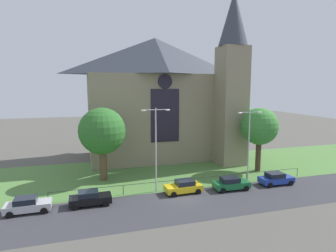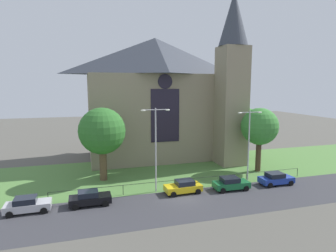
# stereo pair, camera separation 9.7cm
# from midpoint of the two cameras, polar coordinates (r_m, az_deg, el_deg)

# --- Properties ---
(ground) EXTENTS (160.00, 160.00, 0.00)m
(ground) POSITION_cam_midpoint_polar(r_m,az_deg,el_deg) (41.62, -1.72, -8.98)
(ground) COLOR #56544C
(road_asphalt) EXTENTS (120.00, 8.00, 0.01)m
(road_asphalt) POSITION_cam_midpoint_polar(r_m,az_deg,el_deg) (30.86, 4.20, -15.21)
(road_asphalt) COLOR #38383D
(road_asphalt) RESTS_ON ground
(grass_verge) EXTENTS (120.00, 20.00, 0.01)m
(grass_verge) POSITION_cam_midpoint_polar(r_m,az_deg,el_deg) (39.77, -0.97, -9.79)
(grass_verge) COLOR #517F3D
(grass_verge) RESTS_ON ground
(church_building) EXTENTS (23.20, 16.20, 26.00)m
(church_building) POSITION_cam_midpoint_polar(r_m,az_deg,el_deg) (48.41, -1.54, 5.77)
(church_building) COLOR gray
(church_building) RESTS_ON ground
(iron_railing) EXTENTS (31.46, 0.07, 1.13)m
(iron_railing) POSITION_cam_midpoint_polar(r_m,az_deg,el_deg) (34.98, 4.08, -10.66)
(iron_railing) COLOR black
(iron_railing) RESTS_ON ground
(tree_left_near) EXTENTS (5.98, 5.98, 9.45)m
(tree_left_near) POSITION_cam_midpoint_polar(r_m,az_deg,el_deg) (37.40, -13.06, -1.07)
(tree_left_near) COLOR brown
(tree_left_near) RESTS_ON ground
(tree_right_near) EXTENTS (5.23, 5.23, 9.10)m
(tree_right_near) POSITION_cam_midpoint_polar(r_m,az_deg,el_deg) (42.42, 17.70, -0.17)
(tree_right_near) COLOR #423021
(tree_right_near) RESTS_ON ground
(tree_right_far) EXTENTS (5.18, 5.18, 8.49)m
(tree_right_far) POSITION_cam_midpoint_polar(r_m,az_deg,el_deg) (49.61, 15.28, 0.42)
(tree_right_far) COLOR #4C3823
(tree_right_far) RESTS_ON ground
(streetlamp_near) EXTENTS (3.37, 0.26, 9.72)m
(streetlamp_near) POSITION_cam_midpoint_polar(r_m,az_deg,el_deg) (32.41, -2.52, -2.88)
(streetlamp_near) COLOR #B2B2B7
(streetlamp_near) RESTS_ON ground
(streetlamp_far) EXTENTS (3.37, 0.26, 9.12)m
(streetlamp_far) POSITION_cam_midpoint_polar(r_m,az_deg,el_deg) (37.19, 15.76, -2.26)
(streetlamp_far) COLOR #B2B2B7
(streetlamp_far) RESTS_ON ground
(parked_car_silver) EXTENTS (4.23, 2.08, 1.51)m
(parked_car_silver) POSITION_cam_midpoint_polar(r_m,az_deg,el_deg) (31.77, -26.25, -13.91)
(parked_car_silver) COLOR #B7B7BC
(parked_car_silver) RESTS_ON ground
(parked_car_black) EXTENTS (4.21, 2.04, 1.51)m
(parked_car_black) POSITION_cam_midpoint_polar(r_m,az_deg,el_deg) (31.30, -15.37, -13.68)
(parked_car_black) COLOR black
(parked_car_black) RESTS_ON ground
(parked_car_yellow) EXTENTS (4.25, 2.13, 1.51)m
(parked_car_yellow) POSITION_cam_midpoint_polar(r_m,az_deg,el_deg) (33.43, 3.04, -11.97)
(parked_car_yellow) COLOR gold
(parked_car_yellow) RESTS_ON ground
(parked_car_green) EXTENTS (4.27, 2.16, 1.51)m
(parked_car_green) POSITION_cam_midpoint_polar(r_m,az_deg,el_deg) (35.18, 12.36, -11.12)
(parked_car_green) COLOR #196033
(parked_car_green) RESTS_ON ground
(parked_car_blue) EXTENTS (4.22, 2.06, 1.51)m
(parked_car_blue) POSITION_cam_midpoint_polar(r_m,az_deg,el_deg) (38.49, 20.62, -9.77)
(parked_car_blue) COLOR #1E3899
(parked_car_blue) RESTS_ON ground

